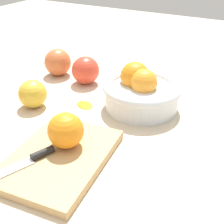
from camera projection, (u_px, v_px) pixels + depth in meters
ground_plane at (74, 125)px, 0.69m from camera, size 2.40×2.40×0.00m
bowl at (141, 91)px, 0.74m from camera, size 0.19×0.19×0.11m
cutting_board at (60, 157)px, 0.58m from camera, size 0.26×0.19×0.02m
orange_on_board at (66, 131)px, 0.58m from camera, size 0.07×0.07×0.07m
knife at (26, 161)px, 0.54m from camera, size 0.15×0.07×0.01m
apple_front_center at (33, 94)px, 0.75m from camera, size 0.07×0.07×0.07m
apple_front_left at (58, 62)px, 0.92m from camera, size 0.08×0.08×0.08m
apple_front_left_2 at (86, 70)px, 0.87m from camera, size 0.08×0.08×0.08m
citrus_peel at (85, 104)px, 0.77m from camera, size 0.06×0.06×0.01m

